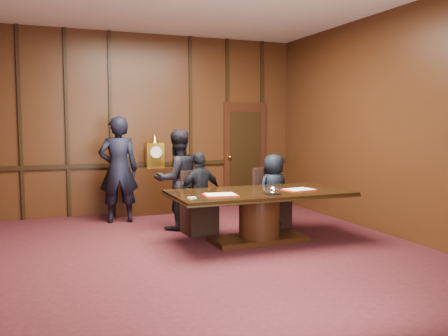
{
  "coord_description": "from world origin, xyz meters",
  "views": [
    {
      "loc": [
        -2.09,
        -5.8,
        1.74
      ],
      "look_at": [
        0.62,
        1.13,
        1.05
      ],
      "focal_mm": 38.0,
      "sensor_mm": 36.0,
      "label": 1
    }
  ],
  "objects_px": {
    "sideboard": "(155,188)",
    "witness_right": "(177,180)",
    "signatory_left": "(200,193)",
    "conference_table": "(259,208)",
    "signatory_right": "(274,191)",
    "witness_left": "(118,170)"
  },
  "relations": [
    {
      "from": "sideboard",
      "to": "witness_right",
      "type": "bearing_deg",
      "value": -89.44
    },
    {
      "from": "signatory_left",
      "to": "conference_table",
      "type": "bearing_deg",
      "value": 116.87
    },
    {
      "from": "signatory_left",
      "to": "witness_right",
      "type": "bearing_deg",
      "value": -76.32
    },
    {
      "from": "signatory_right",
      "to": "witness_left",
      "type": "height_order",
      "value": "witness_left"
    },
    {
      "from": "signatory_left",
      "to": "signatory_right",
      "type": "relative_size",
      "value": 1.05
    },
    {
      "from": "sideboard",
      "to": "witness_left",
      "type": "bearing_deg",
      "value": -141.91
    },
    {
      "from": "signatory_left",
      "to": "witness_left",
      "type": "relative_size",
      "value": 0.69
    },
    {
      "from": "signatory_right",
      "to": "witness_left",
      "type": "xyz_separation_m",
      "value": [
        -2.35,
        1.4,
        0.32
      ]
    },
    {
      "from": "signatory_right",
      "to": "witness_right",
      "type": "relative_size",
      "value": 0.75
    },
    {
      "from": "sideboard",
      "to": "witness_right",
      "type": "xyz_separation_m",
      "value": [
        0.02,
        -1.55,
        0.34
      ]
    },
    {
      "from": "conference_table",
      "to": "witness_right",
      "type": "xyz_separation_m",
      "value": [
        -0.88,
        1.28,
        0.32
      ]
    },
    {
      "from": "signatory_left",
      "to": "witness_right",
      "type": "xyz_separation_m",
      "value": [
        -0.23,
        0.48,
        0.18
      ]
    },
    {
      "from": "witness_right",
      "to": "witness_left",
      "type": "bearing_deg",
      "value": -60.33
    },
    {
      "from": "signatory_left",
      "to": "signatory_right",
      "type": "xyz_separation_m",
      "value": [
        1.3,
        0.0,
        -0.03
      ]
    },
    {
      "from": "conference_table",
      "to": "signatory_right",
      "type": "xyz_separation_m",
      "value": [
        0.65,
        0.8,
        0.11
      ]
    },
    {
      "from": "signatory_right",
      "to": "witness_left",
      "type": "relative_size",
      "value": 0.66
    },
    {
      "from": "signatory_right",
      "to": "witness_left",
      "type": "bearing_deg",
      "value": -40.17
    },
    {
      "from": "signatory_left",
      "to": "signatory_right",
      "type": "distance_m",
      "value": 1.3
    },
    {
      "from": "sideboard",
      "to": "conference_table",
      "type": "xyz_separation_m",
      "value": [
        0.9,
        -2.83,
        0.02
      ]
    },
    {
      "from": "signatory_right",
      "to": "witness_left",
      "type": "distance_m",
      "value": 2.76
    },
    {
      "from": "conference_table",
      "to": "signatory_left",
      "type": "height_order",
      "value": "signatory_left"
    },
    {
      "from": "signatory_right",
      "to": "conference_table",
      "type": "bearing_deg",
      "value": 41.43
    }
  ]
}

